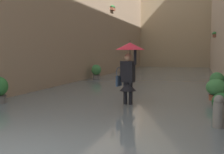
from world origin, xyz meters
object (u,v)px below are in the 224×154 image
(person_wading, at_px, (129,63))
(potted_plant_mid_left, at_px, (216,90))
(potted_plant_near_left, at_px, (217,82))
(potted_plant_far_left, at_px, (222,105))
(mooring_bollard, at_px, (218,115))
(potted_plant_near_right, at_px, (96,72))

(person_wading, height_order, potted_plant_mid_left, person_wading)
(potted_plant_near_left, bearing_deg, potted_plant_far_left, 88.46)
(potted_plant_mid_left, bearing_deg, mooring_bollard, 87.96)
(potted_plant_mid_left, bearing_deg, person_wading, 31.82)
(potted_plant_near_left, height_order, mooring_bollard, potted_plant_near_left)
(mooring_bollard, bearing_deg, person_wading, -38.99)
(potted_plant_near_right, xyz_separation_m, potted_plant_far_left, (-6.48, 8.22, -0.15))
(person_wading, xyz_separation_m, potted_plant_far_left, (-2.59, 0.75, -0.98))
(potted_plant_far_left, distance_m, mooring_bollard, 1.24)
(potted_plant_mid_left, relative_size, potted_plant_near_left, 0.93)
(person_wading, distance_m, potted_plant_near_right, 8.46)
(potted_plant_near_left, height_order, potted_plant_far_left, potted_plant_near_left)
(potted_plant_near_left, bearing_deg, potted_plant_mid_left, 86.47)
(potted_plant_near_right, bearing_deg, mooring_bollard, 123.81)
(potted_plant_mid_left, bearing_deg, potted_plant_near_left, -93.53)
(potted_plant_mid_left, distance_m, potted_plant_near_left, 2.44)
(potted_plant_near_right, xyz_separation_m, mooring_bollard, (-6.33, 9.45, -0.15))
(person_wading, xyz_separation_m, potted_plant_mid_left, (-2.57, -1.60, -0.92))
(potted_plant_far_left, bearing_deg, mooring_bollard, 83.08)
(potted_plant_mid_left, height_order, potted_plant_far_left, potted_plant_mid_left)
(potted_plant_near_right, bearing_deg, potted_plant_near_left, 152.53)
(potted_plant_near_left, xyz_separation_m, mooring_bollard, (0.28, 6.01, -0.10))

